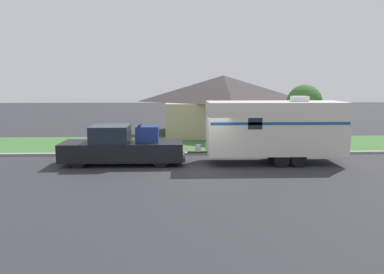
{
  "coord_description": "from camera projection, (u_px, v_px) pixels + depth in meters",
  "views": [
    {
      "loc": [
        -1.23,
        -17.78,
        4.22
      ],
      "look_at": [
        -0.56,
        1.34,
        1.4
      ],
      "focal_mm": 35.0,
      "sensor_mm": 36.0,
      "label": 1
    }
  ],
  "objects": [
    {
      "name": "pickup_truck",
      "position": [
        122.0,
        147.0,
        19.29
      ],
      "size": [
        6.32,
        2.09,
        2.09
      ],
      "color": "black",
      "rests_on": "ground_plane"
    },
    {
      "name": "tree_in_yard",
      "position": [
        304.0,
        102.0,
        23.85
      ],
      "size": [
        2.23,
        2.23,
        4.07
      ],
      "color": "brown",
      "rests_on": "ground_plane"
    },
    {
      "name": "ground_plane",
      "position": [
        204.0,
        169.0,
        18.24
      ],
      "size": [
        120.0,
        120.0,
        0.0
      ],
      "primitive_type": "plane",
      "color": "#2D2D33"
    },
    {
      "name": "lawn_strip",
      "position": [
        197.0,
        144.0,
        25.55
      ],
      "size": [
        80.0,
        7.0,
        0.03
      ],
      "color": "#3D6B33",
      "rests_on": "ground_plane"
    },
    {
      "name": "mailbox",
      "position": [
        307.0,
        135.0,
        22.7
      ],
      "size": [
        0.48,
        0.2,
        1.36
      ],
      "color": "brown",
      "rests_on": "ground_plane"
    },
    {
      "name": "travel_trailer",
      "position": [
        275.0,
        128.0,
        19.42
      ],
      "size": [
        8.04,
        2.41,
        3.5
      ],
      "color": "black",
      "rests_on": "ground_plane"
    },
    {
      "name": "house_across_street",
      "position": [
        223.0,
        104.0,
        30.73
      ],
      "size": [
        9.99,
        8.18,
        4.76
      ],
      "color": "tan",
      "rests_on": "ground_plane"
    },
    {
      "name": "curb_strip",
      "position": [
        200.0,
        153.0,
        21.94
      ],
      "size": [
        80.0,
        0.3,
        0.14
      ],
      "color": "#999993",
      "rests_on": "ground_plane"
    }
  ]
}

